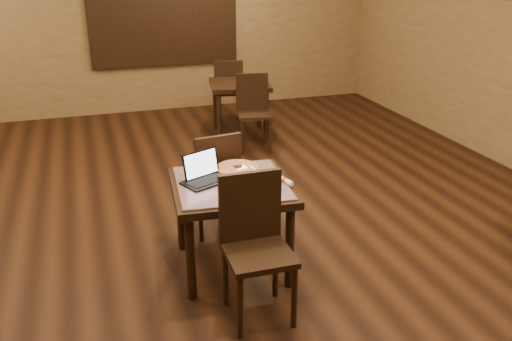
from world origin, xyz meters
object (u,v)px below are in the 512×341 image
object	(u,v)px
laptop	(203,174)
other_table_a	(240,92)
chair_main_far	(215,178)
pizza_pan	(237,169)
chair_main_near	(255,238)
other_table_a_chair_near	(253,107)
tiled_table	(231,194)
other_table_a_chair_far	(228,88)

from	to	relation	value
laptop	other_table_a	world-z (taller)	laptop
chair_main_far	pizza_pan	xyz separation A→B (m)	(0.11, -0.37, 0.21)
pizza_pan	chair_main_far	bearing A→B (deg)	106.01
chair_main_near	other_table_a_chair_near	xyz separation A→B (m)	(1.07, 3.40, -0.04)
laptop	other_table_a	size ratio (longest dim) A/B	0.43
other_table_a	other_table_a_chair_near	bearing A→B (deg)	-78.91
chair_main_near	pizza_pan	bearing A→B (deg)	82.45
tiled_table	laptop	distance (m)	0.28
chair_main_far	other_table_a_chair_far	xyz separation A→B (m)	(1.03, 3.32, -0.00)
pizza_pan	other_table_a	distance (m)	3.27
other_table_a_chair_near	other_table_a_chair_far	size ratio (longest dim) A/B	1.00
tiled_table	other_table_a_chair_far	world-z (taller)	other_table_a_chair_far
chair_main_near	other_table_a_chair_near	distance (m)	3.57
chair_main_far	laptop	distance (m)	0.62
tiled_table	laptop	size ratio (longest dim) A/B	2.53
other_table_a	tiled_table	bearing A→B (deg)	-97.78
laptop	pizza_pan	world-z (taller)	laptop
tiled_table	chair_main_far	distance (m)	0.62
chair_main_near	other_table_a	distance (m)	4.11
other_table_a	chair_main_far	bearing A→B (deg)	-101.14
laptop	pizza_pan	xyz separation A→B (m)	(0.32, 0.14, -0.06)
tiled_table	other_table_a_chair_far	xyz separation A→B (m)	(1.04, 3.94, -0.11)
chair_main_far	other_table_a	world-z (taller)	chair_main_far
pizza_pan	other_table_a	world-z (taller)	pizza_pan
chair_main_far	chair_main_near	bearing A→B (deg)	81.11
tiled_table	pizza_pan	world-z (taller)	pizza_pan
pizza_pan	other_table_a_chair_far	size ratio (longest dim) A/B	0.37
chair_main_near	laptop	world-z (taller)	chair_main_near
tiled_table	other_table_a_chair_near	distance (m)	2.99
tiled_table	chair_main_far	world-z (taller)	chair_main_far
tiled_table	chair_main_near	distance (m)	0.61
tiled_table	other_table_a_chair_far	distance (m)	4.07
tiled_table	chair_main_near	world-z (taller)	chair_main_near
other_table_a	other_table_a_chair_far	world-z (taller)	other_table_a_chair_far
chair_main_near	other_table_a_chair_near	size ratio (longest dim) A/B	1.07
laptop	other_table_a_chair_far	bearing A→B (deg)	47.55
other_table_a	laptop	bearing A→B (deg)	-101.42
chair_main_far	other_table_a	size ratio (longest dim) A/B	1.06
pizza_pan	other_table_a_chair_far	bearing A→B (deg)	75.99
tiled_table	chair_main_far	size ratio (longest dim) A/B	1.02
tiled_table	other_table_a	xyz separation A→B (m)	(1.06, 3.37, -0.03)
other_table_a	other_table_a_chair_far	bearing A→B (deg)	101.09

